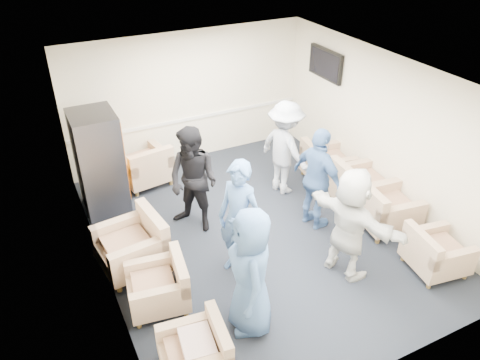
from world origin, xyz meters
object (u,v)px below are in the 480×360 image
person_back_right (285,148)px  person_mid_right (318,180)px  armchair_left_far (135,246)px  armchair_right_far (325,165)px  armchair_right_near (434,254)px  person_mid_left (239,220)px  armchair_right_midfar (359,188)px  armchair_corner (146,168)px  vending_machine (100,163)px  person_front_right (350,223)px  armchair_left_mid (161,287)px  armchair_right_midnear (384,210)px  person_front_left (251,272)px  armchair_left_near (198,354)px  person_back_left (193,181)px

person_back_right → person_mid_right: bearing=162.7°
armchair_left_far → armchair_right_far: (4.02, 0.80, -0.02)m
armchair_right_near → person_mid_left: person_mid_left is taller
armchair_right_midfar → armchair_corner: bearing=58.1°
armchair_left_far → vending_machine: (-0.06, 1.78, 0.56)m
person_mid_right → person_front_right: 1.20m
armchair_left_mid → armchair_right_midnear: size_ratio=0.90×
person_front_left → person_mid_left: person_mid_left is taller
armchair_right_far → person_back_right: 1.08m
person_mid_right → vending_machine: bearing=45.5°
armchair_right_midfar → person_mid_left: 2.82m
armchair_left_far → vending_machine: vending_machine is taller
armchair_left_near → armchair_corner: bearing=177.7°
armchair_left_mid → person_mid_right: (2.92, 0.61, 0.59)m
armchair_right_midnear → armchair_left_mid: bearing=98.4°
armchair_right_midfar → armchair_right_far: size_ratio=1.05×
person_front_right → person_back_right: bearing=-23.7°
armchair_corner → person_front_right: size_ratio=0.57×
person_back_right → person_mid_right: person_back_right is taller
armchair_corner → vending_machine: bearing=19.3°
person_front_left → person_back_left: size_ratio=0.99×
armchair_right_near → person_back_right: person_back_right is taller
vending_machine → person_front_right: (2.83, -3.28, -0.05)m
armchair_left_far → armchair_right_midnear: 4.11m
armchair_corner → person_front_left: bearing=84.0°
armchair_left_mid → vending_machine: vending_machine is taller
armchair_left_far → person_front_left: (1.02, -1.79, 0.54)m
person_mid_right → armchair_left_far: bearing=73.6°
armchair_left_mid → armchair_right_midfar: bearing=109.0°
armchair_corner → armchair_right_midnear: bearing=126.7°
armchair_left_mid → person_mid_right: size_ratio=0.50×
armchair_right_midfar → armchair_right_far: 1.01m
armchair_left_mid → armchair_right_midfar: 4.02m
armchair_right_far → person_front_left: (-3.01, -2.59, 0.56)m
armchair_left_far → person_front_right: bearing=54.6°
armchair_right_midfar → person_mid_right: 1.16m
armchair_right_midnear → person_mid_right: (-0.99, 0.57, 0.55)m
armchair_left_far → armchair_right_midnear: armchair_left_far is taller
armchair_left_mid → armchair_right_midfar: (3.95, 0.73, 0.06)m
person_front_right → person_back_left: bearing=22.9°
armchair_right_midfar → armchair_right_far: bearing=7.0°
armchair_left_far → armchair_right_far: armchair_left_far is taller
armchair_right_midnear → armchair_right_far: 1.70m
armchair_right_midnear → armchair_right_midfar: armchair_right_midfar is taller
person_back_left → person_back_right: size_ratio=1.02×
armchair_right_midnear → person_back_left: size_ratio=0.54×
armchair_right_near → person_front_left: (-2.94, 0.29, 0.59)m
armchair_right_near → person_back_left: person_back_left is taller
armchair_right_near → armchair_right_far: bearing=7.1°
armchair_right_far → armchair_left_mid: bearing=121.8°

